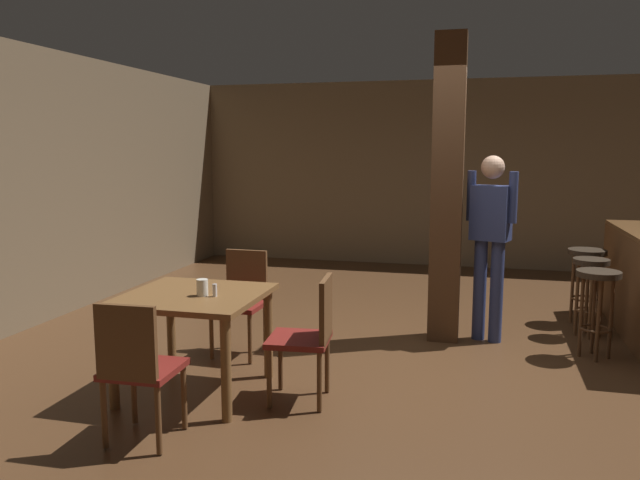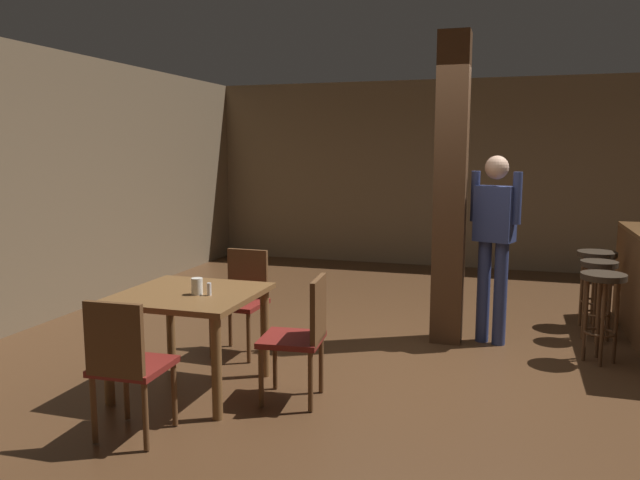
% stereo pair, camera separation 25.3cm
% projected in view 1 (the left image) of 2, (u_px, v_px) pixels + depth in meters
% --- Properties ---
extents(ground_plane, '(10.80, 10.80, 0.00)m').
position_uv_depth(ground_plane, '(429.00, 360.00, 5.29)').
color(ground_plane, '#4C301C').
extents(wall_back, '(8.00, 0.10, 2.80)m').
position_uv_depth(wall_back, '(456.00, 174.00, 9.40)').
color(wall_back, '#756047').
rests_on(wall_back, ground_plane).
extents(wall_left, '(0.10, 9.00, 2.80)m').
position_uv_depth(wall_left, '(18.00, 188.00, 6.07)').
color(wall_left, '#756047').
rests_on(wall_left, ground_plane).
extents(pillar, '(0.28, 0.28, 2.80)m').
position_uv_depth(pillar, '(447.00, 191.00, 5.70)').
color(pillar, '#4C301C').
rests_on(pillar, ground_plane).
extents(dining_table, '(0.98, 0.98, 0.74)m').
position_uv_depth(dining_table, '(194.00, 309.00, 4.52)').
color(dining_table, brown).
rests_on(dining_table, ground_plane).
extents(chair_north, '(0.43, 0.43, 0.89)m').
position_uv_depth(chair_north, '(242.00, 297.00, 5.41)').
color(chair_north, maroon).
rests_on(chair_north, ground_plane).
extents(chair_east, '(0.46, 0.46, 0.89)m').
position_uv_depth(chair_east, '(310.00, 332.00, 4.36)').
color(chair_east, maroon).
rests_on(chair_east, ground_plane).
extents(chair_south, '(0.43, 0.43, 0.89)m').
position_uv_depth(chair_south, '(137.00, 364.00, 3.71)').
color(chair_south, maroon).
rests_on(chair_south, ground_plane).
extents(napkin_cup, '(0.08, 0.08, 0.12)m').
position_uv_depth(napkin_cup, '(202.00, 288.00, 4.42)').
color(napkin_cup, silver).
rests_on(napkin_cup, dining_table).
extents(salt_shaker, '(0.03, 0.03, 0.09)m').
position_uv_depth(salt_shaker, '(215.00, 290.00, 4.40)').
color(salt_shaker, silver).
rests_on(salt_shaker, dining_table).
extents(standing_person, '(0.47, 0.30, 1.72)m').
position_uv_depth(standing_person, '(490.00, 234.00, 5.71)').
color(standing_person, navy).
rests_on(standing_person, ground_plane).
extents(bar_stool_near, '(0.36, 0.36, 0.76)m').
position_uv_depth(bar_stool_near, '(598.00, 292.00, 5.28)').
color(bar_stool_near, '#2D2319').
rests_on(bar_stool_near, ground_plane).
extents(bar_stool_mid, '(0.33, 0.33, 0.75)m').
position_uv_depth(bar_stool_mid, '(590.00, 279.00, 5.90)').
color(bar_stool_mid, '#2D2319').
rests_on(bar_stool_mid, ground_plane).
extents(bar_stool_far, '(0.38, 0.38, 0.77)m').
position_uv_depth(bar_stool_far, '(586.00, 267.00, 6.34)').
color(bar_stool_far, '#2D2319').
rests_on(bar_stool_far, ground_plane).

